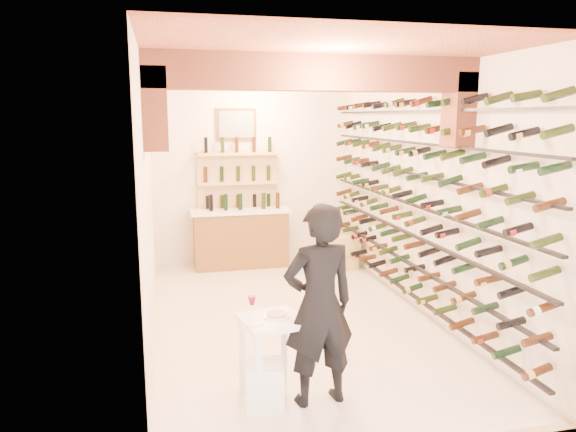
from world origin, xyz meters
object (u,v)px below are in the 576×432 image
at_px(tasting_table, 272,332).
at_px(white_stool, 265,385).
at_px(chrome_barstool, 311,290).
at_px(crate_lower, 343,261).
at_px(back_counter, 241,236).
at_px(wine_rack, 407,197).
at_px(person, 319,305).

height_order(tasting_table, white_stool, tasting_table).
distance_m(chrome_barstool, crate_lower, 2.61).
relative_size(tasting_table, white_stool, 2.29).
height_order(back_counter, white_stool, back_counter).
distance_m(white_stool, chrome_barstool, 2.11).
bearing_deg(tasting_table, chrome_barstool, 52.24).
relative_size(wine_rack, tasting_table, 6.01).
height_order(white_stool, crate_lower, white_stool).
distance_m(wine_rack, tasting_table, 3.06).
xyz_separation_m(wine_rack, back_counter, (-1.83, 2.65, -1.02)).
xyz_separation_m(tasting_table, person, (0.40, -0.16, 0.28)).
relative_size(white_stool, chrome_barstool, 0.56).
height_order(back_counter, tasting_table, back_counter).
bearing_deg(person, back_counter, -97.45).
height_order(wine_rack, back_counter, wine_rack).
height_order(back_counter, crate_lower, back_counter).
relative_size(wine_rack, white_stool, 13.76).
bearing_deg(tasting_table, back_counter, 73.95).
distance_m(person, crate_lower, 4.56).
height_order(person, crate_lower, person).
xyz_separation_m(tasting_table, chrome_barstool, (0.85, 1.72, -0.21)).
xyz_separation_m(person, chrome_barstool, (0.45, 1.88, -0.50)).
relative_size(back_counter, tasting_table, 1.79).
xyz_separation_m(back_counter, crate_lower, (1.69, -0.55, -0.40)).
bearing_deg(chrome_barstool, person, -103.47).
bearing_deg(person, wine_rack, -138.69).
distance_m(back_counter, white_stool, 4.75).
bearing_deg(wine_rack, crate_lower, 93.85).
relative_size(white_stool, person, 0.22).
relative_size(white_stool, crate_lower, 0.93).
xyz_separation_m(back_counter, person, (0.03, -4.73, 0.39)).
xyz_separation_m(white_stool, crate_lower, (2.16, 4.16, -0.07)).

